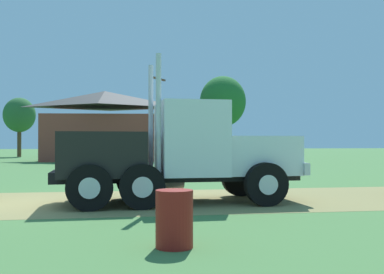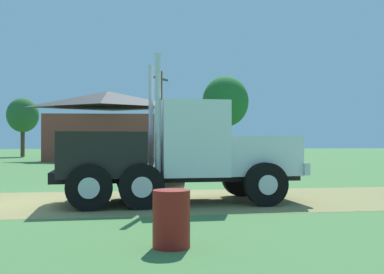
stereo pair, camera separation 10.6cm
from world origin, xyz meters
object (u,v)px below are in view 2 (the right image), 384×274
steel_barrel (171,219)px  shed_building (107,127)px  utility_pole_far (161,114)px  truck_foreground_white (177,154)px

steel_barrel → shed_building: shed_building is taller
steel_barrel → utility_pole_far: (2.27, 29.51, 3.42)m
shed_building → utility_pole_far: utility_pole_far is taller
truck_foreground_white → utility_pole_far: utility_pole_far is taller
shed_building → truck_foreground_white: bearing=-84.6°
steel_barrel → shed_building: 34.59m
utility_pole_far → steel_barrel: bearing=-94.4°
truck_foreground_white → steel_barrel: bearing=-97.7°
truck_foreground_white → steel_barrel: (-0.72, -5.38, -0.86)m
truck_foreground_white → steel_barrel: 5.50m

